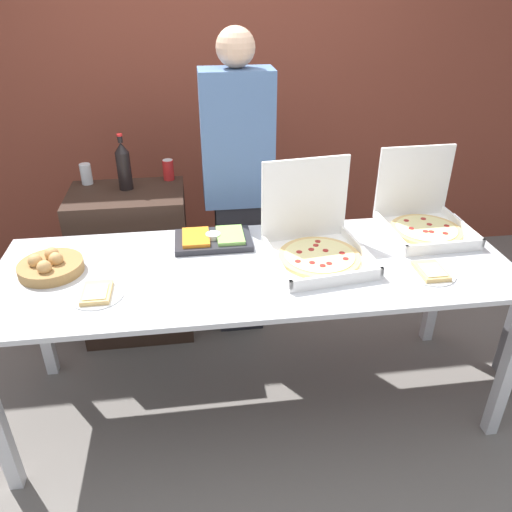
# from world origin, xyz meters

# --- Properties ---
(ground_plane) EXTENTS (16.00, 16.00, 0.00)m
(ground_plane) POSITION_xyz_m (0.00, 0.00, 0.00)
(ground_plane) COLOR slate
(brick_wall_behind) EXTENTS (10.00, 0.06, 2.80)m
(brick_wall_behind) POSITION_xyz_m (0.00, 1.70, 1.40)
(brick_wall_behind) COLOR brown
(brick_wall_behind) RESTS_ON ground_plane
(buffet_table) EXTENTS (2.42, 0.86, 0.86)m
(buffet_table) POSITION_xyz_m (0.00, 0.00, 0.77)
(buffet_table) COLOR silver
(buffet_table) RESTS_ON ground_plane
(pizza_box_far_left) EXTENTS (0.50, 0.51, 0.44)m
(pizza_box_far_left) POSITION_xyz_m (0.29, 0.04, 0.94)
(pizza_box_far_left) COLOR white
(pizza_box_far_left) RESTS_ON buffet_table
(pizza_box_near_right) EXTENTS (0.43, 0.44, 0.41)m
(pizza_box_near_right) POSITION_xyz_m (0.92, 0.24, 0.93)
(pizza_box_near_right) COLOR white
(pizza_box_near_right) RESTS_ON buffet_table
(paper_plate_front_right) EXTENTS (0.23, 0.23, 0.03)m
(paper_plate_front_right) POSITION_xyz_m (-0.71, -0.16, 0.87)
(paper_plate_front_right) COLOR white
(paper_plate_front_right) RESTS_ON buffet_table
(paper_plate_front_left) EXTENTS (0.23, 0.23, 0.03)m
(paper_plate_front_left) POSITION_xyz_m (0.78, -0.19, 0.87)
(paper_plate_front_left) COLOR white
(paper_plate_front_left) RESTS_ON buffet_table
(veggie_tray) EXTENTS (0.39, 0.25, 0.05)m
(veggie_tray) POSITION_xyz_m (-0.19, 0.25, 0.88)
(veggie_tray) COLOR #28282D
(veggie_tray) RESTS_ON buffet_table
(bread_basket) EXTENTS (0.29, 0.29, 0.10)m
(bread_basket) POSITION_xyz_m (-0.94, 0.06, 0.89)
(bread_basket) COLOR #9E7542
(bread_basket) RESTS_ON buffet_table
(sideboard_podium) EXTENTS (0.67, 0.46, 0.96)m
(sideboard_podium) POSITION_xyz_m (-0.66, 0.76, 0.48)
(sideboard_podium) COLOR black
(sideboard_podium) RESTS_ON ground_plane
(soda_bottle) EXTENTS (0.08, 0.08, 0.33)m
(soda_bottle) POSITION_xyz_m (-0.66, 0.82, 1.10)
(soda_bottle) COLOR black
(soda_bottle) RESTS_ON sideboard_podium
(soda_can_silver) EXTENTS (0.07, 0.07, 0.12)m
(soda_can_silver) POSITION_xyz_m (-0.90, 0.93, 1.02)
(soda_can_silver) COLOR silver
(soda_can_silver) RESTS_ON sideboard_podium
(soda_can_colored) EXTENTS (0.07, 0.07, 0.12)m
(soda_can_colored) POSITION_xyz_m (-0.41, 0.94, 1.02)
(soda_can_colored) COLOR red
(soda_can_colored) RESTS_ON sideboard_podium
(person_guest_plaid) EXTENTS (0.40, 0.22, 1.83)m
(person_guest_plaid) POSITION_xyz_m (-0.01, 0.72, 0.96)
(person_guest_plaid) COLOR black
(person_guest_plaid) RESTS_ON ground_plane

